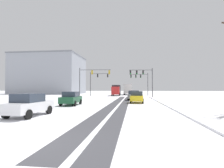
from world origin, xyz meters
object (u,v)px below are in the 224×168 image
(car_yellow_cab_third, at_px, (137,97))
(traffic_signal_near_left, at_px, (91,76))
(bus_oncoming, at_px, (128,89))
(traffic_signal_far_left, at_px, (97,79))
(traffic_signal_near_right, at_px, (143,76))
(car_red_lead, at_px, (135,94))
(car_white_fifth, at_px, (29,105))
(car_grey_second, at_px, (133,95))
(traffic_signal_far_right, at_px, (141,79))
(car_dark_green_fourth, at_px, (71,98))
(box_truck_delivery, at_px, (116,90))
(office_building_far_left_block, at_px, (50,75))

(car_yellow_cab_third, bearing_deg, traffic_signal_near_left, 127.06)
(car_yellow_cab_third, relative_size, bus_oncoming, 0.38)
(traffic_signal_far_left, xyz_separation_m, bus_oncoming, (8.27, 12.06, -2.61))
(traffic_signal_far_left, height_order, traffic_signal_near_right, same)
(car_red_lead, distance_m, bus_oncoming, 23.70)
(traffic_signal_far_left, bearing_deg, car_white_fifth, -86.14)
(car_grey_second, bearing_deg, traffic_signal_far_left, 120.76)
(car_grey_second, bearing_deg, traffic_signal_near_right, 75.52)
(traffic_signal_far_left, bearing_deg, car_yellow_cab_third, -65.45)
(car_yellow_cab_third, distance_m, bus_oncoming, 34.90)
(traffic_signal_far_right, relative_size, car_red_lead, 1.58)
(traffic_signal_far_right, bearing_deg, car_dark_green_fourth, -107.18)
(car_white_fifth, distance_m, bus_oncoming, 48.33)
(box_truck_delivery, bearing_deg, office_building_far_left_block, 149.66)
(box_truck_delivery, relative_size, office_building_far_left_block, 0.30)
(traffic_signal_near_right, bearing_deg, car_grey_second, -104.48)
(car_red_lead, height_order, bus_oncoming, bus_oncoming)
(car_red_lead, relative_size, box_truck_delivery, 0.55)
(car_red_lead, relative_size, bus_oncoming, 0.37)
(traffic_signal_far_left, height_order, office_building_far_left_block, office_building_far_left_block)
(traffic_signal_near_right, bearing_deg, office_building_far_left_block, 141.97)
(car_grey_second, bearing_deg, office_building_far_left_block, 132.49)
(box_truck_delivery, bearing_deg, car_grey_second, -76.09)
(traffic_signal_far_left, xyz_separation_m, traffic_signal_near_left, (0.68, -9.89, 0.08))
(car_grey_second, relative_size, office_building_far_left_block, 0.17)
(traffic_signal_far_right, relative_size, car_grey_second, 1.55)
(car_yellow_cab_third, bearing_deg, office_building_far_left_block, 128.44)
(car_yellow_cab_third, distance_m, box_truck_delivery, 26.00)
(car_red_lead, relative_size, car_yellow_cab_third, 0.99)
(traffic_signal_far_left, relative_size, car_dark_green_fourth, 1.56)
(traffic_signal_far_right, height_order, office_building_far_left_block, office_building_far_left_block)
(traffic_signal_far_right, distance_m, car_yellow_cab_third, 26.86)
(car_grey_second, distance_m, car_yellow_cab_third, 6.09)
(car_red_lead, bearing_deg, traffic_signal_far_left, 131.64)
(office_building_far_left_block, bearing_deg, car_dark_green_fourth, -61.42)
(car_dark_green_fourth, bearing_deg, box_truck_delivery, 84.98)
(traffic_signal_far_left, bearing_deg, bus_oncoming, 55.56)
(box_truck_delivery, bearing_deg, car_white_fifth, -94.01)
(car_red_lead, xyz_separation_m, bus_oncoming, (-1.97, 23.59, 1.18))
(box_truck_delivery, height_order, office_building_far_left_block, office_building_far_left_block)
(traffic_signal_near_left, relative_size, office_building_far_left_block, 0.28)
(car_grey_second, xyz_separation_m, bus_oncoming, (-1.65, 28.74, 1.18))
(car_yellow_cab_third, relative_size, box_truck_delivery, 0.56)
(car_grey_second, relative_size, car_white_fifth, 1.00)
(traffic_signal_far_right, xyz_separation_m, office_building_far_left_block, (-34.87, 15.26, 2.79))
(car_red_lead, xyz_separation_m, car_white_fifth, (-7.82, -24.38, 0.00))
(traffic_signal_far_right, bearing_deg, car_red_lead, -96.94)
(car_red_lead, xyz_separation_m, office_building_far_left_block, (-33.01, 30.54, 6.73))
(traffic_signal_far_left, distance_m, car_dark_green_fourth, 27.71)
(traffic_signal_far_right, bearing_deg, box_truck_delivery, -171.34)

